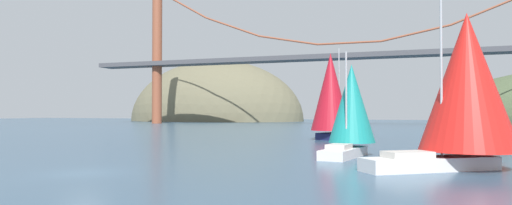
# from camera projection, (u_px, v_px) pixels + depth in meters

# --- Properties ---
(ground_plane) EXTENTS (360.00, 360.00, 0.00)m
(ground_plane) POSITION_uv_depth(u_px,v_px,m) (85.00, 173.00, 25.22)
(ground_plane) COLOR #385670
(headland_left) EXTENTS (66.28, 44.00, 44.74)m
(headland_left) POSITION_uv_depth(u_px,v_px,m) (215.00, 121.00, 170.85)
(headland_left) COLOR #6B664C
(headland_left) RESTS_ON ground_plane
(suspension_bridge) EXTENTS (145.59, 6.00, 38.59)m
(suspension_bridge) POSITION_uv_depth(u_px,v_px,m) (349.00, 53.00, 114.89)
(suspension_bridge) COLOR brown
(suspension_bridge) RESTS_ON ground_plane
(sailboat_crimson_sail) EXTENTS (6.93, 9.78, 11.14)m
(sailboat_crimson_sail) POSITION_uv_depth(u_px,v_px,m) (332.00, 95.00, 55.72)
(sailboat_crimson_sail) COLOR #191E4C
(sailboat_crimson_sail) RESTS_ON ground_plane
(sailboat_teal_sail) EXTENTS (4.04, 7.31, 7.85)m
(sailboat_teal_sail) POSITION_uv_depth(u_px,v_px,m) (351.00, 108.00, 35.61)
(sailboat_teal_sail) COLOR white
(sailboat_teal_sail) RESTS_ON ground_plane
(sailboat_scarlet_sail) EXTENTS (5.69, 8.86, 9.06)m
(sailboat_scarlet_sail) POSITION_uv_depth(u_px,v_px,m) (475.00, 100.00, 36.03)
(sailboat_scarlet_sail) COLOR #B7B2A8
(sailboat_scarlet_sail) RESTS_ON ground_plane
(sailboat_red_spinnaker) EXTENTS (9.88, 8.58, 10.68)m
(sailboat_red_spinnaker) POSITION_uv_depth(u_px,v_px,m) (465.00, 86.00, 27.15)
(sailboat_red_spinnaker) COLOR white
(sailboat_red_spinnaker) RESTS_ON ground_plane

